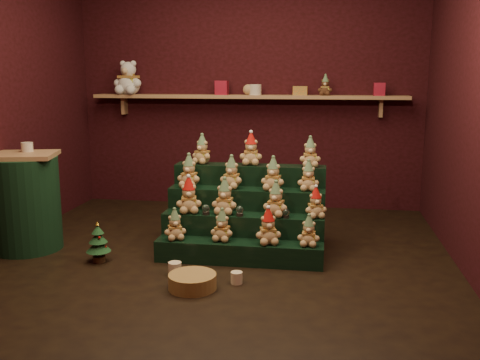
% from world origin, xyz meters
% --- Properties ---
extents(ground, '(4.00, 4.00, 0.00)m').
position_xyz_m(ground, '(0.00, 0.00, 0.00)').
color(ground, black).
rests_on(ground, ground).
extents(back_wall, '(4.00, 0.10, 2.80)m').
position_xyz_m(back_wall, '(0.00, 2.05, 1.40)').
color(back_wall, black).
rests_on(back_wall, ground).
extents(front_wall, '(4.00, 0.10, 2.80)m').
position_xyz_m(front_wall, '(0.00, -2.05, 1.40)').
color(front_wall, black).
rests_on(front_wall, ground).
extents(back_shelf, '(3.60, 0.26, 0.24)m').
position_xyz_m(back_shelf, '(0.00, 1.87, 1.29)').
color(back_shelf, '#A27D51').
rests_on(back_shelf, ground).
extents(riser_tier_front, '(1.40, 0.22, 0.18)m').
position_xyz_m(riser_tier_front, '(0.22, -0.04, 0.09)').
color(riser_tier_front, black).
rests_on(riser_tier_front, ground).
extents(riser_tier_midfront, '(1.40, 0.22, 0.36)m').
position_xyz_m(riser_tier_midfront, '(0.22, 0.18, 0.18)').
color(riser_tier_midfront, black).
rests_on(riser_tier_midfront, ground).
extents(riser_tier_midback, '(1.40, 0.22, 0.54)m').
position_xyz_m(riser_tier_midback, '(0.22, 0.40, 0.27)').
color(riser_tier_midback, black).
rests_on(riser_tier_midback, ground).
extents(riser_tier_back, '(1.40, 0.22, 0.72)m').
position_xyz_m(riser_tier_back, '(0.22, 0.62, 0.36)').
color(riser_tier_back, black).
rests_on(riser_tier_back, ground).
extents(teddy_0, '(0.24, 0.23, 0.26)m').
position_xyz_m(teddy_0, '(-0.33, -0.05, 0.31)').
color(teddy_0, tan).
rests_on(teddy_0, riser_tier_front).
extents(teddy_1, '(0.21, 0.20, 0.27)m').
position_xyz_m(teddy_1, '(0.07, -0.02, 0.31)').
color(teddy_1, tan).
rests_on(teddy_1, riser_tier_front).
extents(teddy_2, '(0.26, 0.24, 0.29)m').
position_xyz_m(teddy_2, '(0.46, -0.05, 0.33)').
color(teddy_2, tan).
rests_on(teddy_2, riser_tier_front).
extents(teddy_3, '(0.19, 0.17, 0.25)m').
position_xyz_m(teddy_3, '(0.79, -0.05, 0.31)').
color(teddy_3, tan).
rests_on(teddy_3, riser_tier_front).
extents(teddy_4, '(0.26, 0.25, 0.31)m').
position_xyz_m(teddy_4, '(-0.26, 0.17, 0.51)').
color(teddy_4, tan).
rests_on(teddy_4, riser_tier_midfront).
extents(teddy_5, '(0.23, 0.21, 0.31)m').
position_xyz_m(teddy_5, '(0.06, 0.18, 0.51)').
color(teddy_5, tan).
rests_on(teddy_5, riser_tier_midfront).
extents(teddy_6, '(0.25, 0.23, 0.30)m').
position_xyz_m(teddy_6, '(0.50, 0.17, 0.51)').
color(teddy_6, tan).
rests_on(teddy_6, riser_tier_midfront).
extents(teddy_7, '(0.23, 0.22, 0.26)m').
position_xyz_m(teddy_7, '(0.83, 0.17, 0.49)').
color(teddy_7, tan).
rests_on(teddy_7, riser_tier_midfront).
extents(teddy_8, '(0.23, 0.21, 0.30)m').
position_xyz_m(teddy_8, '(-0.31, 0.39, 0.69)').
color(teddy_8, tan).
rests_on(teddy_8, riser_tier_midback).
extents(teddy_9, '(0.24, 0.22, 0.29)m').
position_xyz_m(teddy_9, '(0.08, 0.40, 0.68)').
color(teddy_9, tan).
rests_on(teddy_9, riser_tier_midback).
extents(teddy_10, '(0.24, 0.22, 0.29)m').
position_xyz_m(teddy_10, '(0.45, 0.38, 0.69)').
color(teddy_10, tan).
rests_on(teddy_10, riser_tier_midback).
extents(teddy_11, '(0.20, 0.18, 0.26)m').
position_xyz_m(teddy_11, '(0.76, 0.41, 0.67)').
color(teddy_11, tan).
rests_on(teddy_11, riser_tier_midback).
extents(teddy_12, '(0.25, 0.24, 0.27)m').
position_xyz_m(teddy_12, '(-0.24, 0.63, 0.86)').
color(teddy_12, tan).
rests_on(teddy_12, riser_tier_back).
extents(teddy_13, '(0.22, 0.20, 0.29)m').
position_xyz_m(teddy_13, '(0.22, 0.63, 0.87)').
color(teddy_13, tan).
rests_on(teddy_13, riser_tier_back).
extents(teddy_14, '(0.21, 0.20, 0.27)m').
position_xyz_m(teddy_14, '(0.77, 0.61, 0.85)').
color(teddy_14, tan).
rests_on(teddy_14, riser_tier_back).
extents(snow_globe_a, '(0.07, 0.07, 0.09)m').
position_xyz_m(snow_globe_a, '(-0.10, 0.12, 0.41)').
color(snow_globe_a, black).
rests_on(snow_globe_a, riser_tier_midfront).
extents(snow_globe_b, '(0.07, 0.07, 0.09)m').
position_xyz_m(snow_globe_b, '(0.20, 0.12, 0.41)').
color(snow_globe_b, black).
rests_on(snow_globe_b, riser_tier_midfront).
extents(snow_globe_c, '(0.06, 0.06, 0.08)m').
position_xyz_m(snow_globe_c, '(0.59, 0.12, 0.40)').
color(snow_globe_c, black).
rests_on(snow_globe_c, riser_tier_midfront).
extents(side_table, '(0.67, 0.61, 0.87)m').
position_xyz_m(side_table, '(-1.72, 0.02, 0.43)').
color(side_table, '#A27D51').
rests_on(side_table, ground).
extents(table_ornament, '(0.10, 0.10, 0.08)m').
position_xyz_m(table_ornament, '(-1.72, 0.12, 0.91)').
color(table_ornament, beige).
rests_on(table_ornament, side_table).
extents(mini_christmas_tree, '(0.21, 0.21, 0.35)m').
position_xyz_m(mini_christmas_tree, '(-0.95, -0.21, 0.17)').
color(mini_christmas_tree, '#402B17').
rests_on(mini_christmas_tree, ground).
extents(mug_left, '(0.10, 0.10, 0.10)m').
position_xyz_m(mug_left, '(-0.23, -0.40, 0.05)').
color(mug_left, beige).
rests_on(mug_left, ground).
extents(mug_right, '(0.09, 0.09, 0.09)m').
position_xyz_m(mug_right, '(0.27, -0.49, 0.04)').
color(mug_right, beige).
rests_on(mug_right, ground).
extents(wicker_basket, '(0.37, 0.37, 0.11)m').
position_xyz_m(wicker_basket, '(-0.03, -0.64, 0.06)').
color(wicker_basket, '#AB8245').
rests_on(wicker_basket, ground).
extents(white_bear, '(0.39, 0.36, 0.49)m').
position_xyz_m(white_bear, '(-1.40, 1.84, 1.56)').
color(white_bear, white).
rests_on(white_bear, back_shelf).
extents(brown_bear, '(0.17, 0.16, 0.22)m').
position_xyz_m(brown_bear, '(0.88, 1.84, 1.43)').
color(brown_bear, '#52301B').
rests_on(brown_bear, back_shelf).
extents(gift_tin_red_a, '(0.14, 0.14, 0.16)m').
position_xyz_m(gift_tin_red_a, '(-0.29, 1.85, 1.40)').
color(gift_tin_red_a, maroon).
rests_on(gift_tin_red_a, back_shelf).
extents(gift_tin_cream, '(0.14, 0.14, 0.12)m').
position_xyz_m(gift_tin_cream, '(0.10, 1.85, 1.38)').
color(gift_tin_cream, beige).
rests_on(gift_tin_cream, back_shelf).
extents(gift_tin_red_b, '(0.12, 0.12, 0.14)m').
position_xyz_m(gift_tin_red_b, '(1.47, 1.85, 1.39)').
color(gift_tin_red_b, maroon).
rests_on(gift_tin_red_b, back_shelf).
extents(shelf_plush_ball, '(0.12, 0.12, 0.12)m').
position_xyz_m(shelf_plush_ball, '(0.02, 1.85, 1.38)').
color(shelf_plush_ball, tan).
rests_on(shelf_plush_ball, back_shelf).
extents(scarf_gift_box, '(0.16, 0.10, 0.10)m').
position_xyz_m(scarf_gift_box, '(0.61, 1.85, 1.37)').
color(scarf_gift_box, orange).
rests_on(scarf_gift_box, back_shelf).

